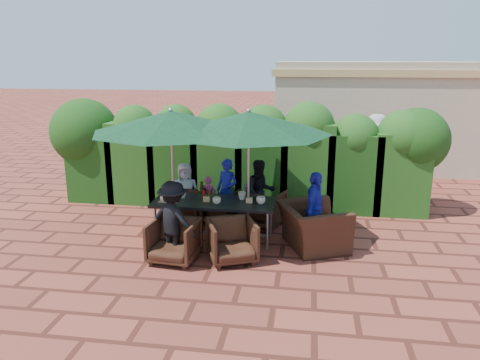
# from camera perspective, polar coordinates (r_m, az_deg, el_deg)

# --- Properties ---
(ground) EXTENTS (80.00, 80.00, 0.00)m
(ground) POSITION_cam_1_polar(r_m,az_deg,el_deg) (8.80, -2.04, -7.50)
(ground) COLOR brown
(ground) RESTS_ON ground
(dining_table) EXTENTS (2.26, 0.90, 0.75)m
(dining_table) POSITION_cam_1_polar(r_m,az_deg,el_deg) (8.71, -3.18, -3.04)
(dining_table) COLOR black
(dining_table) RESTS_ON ground
(umbrella_left) EXTENTS (2.89, 2.89, 2.46)m
(umbrella_left) POSITION_cam_1_polar(r_m,az_deg,el_deg) (8.51, -8.43, 7.05)
(umbrella_left) COLOR gray
(umbrella_left) RESTS_ON ground
(umbrella_right) EXTENTS (2.97, 2.97, 2.46)m
(umbrella_right) POSITION_cam_1_polar(r_m,az_deg,el_deg) (8.30, 1.06, 7.01)
(umbrella_right) COLOR gray
(umbrella_right) RESTS_ON ground
(chair_far_left) EXTENTS (0.96, 0.92, 0.84)m
(chair_far_left) POSITION_cam_1_polar(r_m,az_deg,el_deg) (9.84, -6.92, -2.56)
(chair_far_left) COLOR black
(chair_far_left) RESTS_ON ground
(chair_far_mid) EXTENTS (0.89, 0.86, 0.76)m
(chair_far_mid) POSITION_cam_1_polar(r_m,az_deg,el_deg) (9.70, -2.62, -2.99)
(chair_far_mid) COLOR black
(chair_far_mid) RESTS_ON ground
(chair_far_right) EXTENTS (0.98, 0.95, 0.80)m
(chair_far_right) POSITION_cam_1_polar(r_m,az_deg,el_deg) (9.52, 2.83, -3.21)
(chair_far_right) COLOR black
(chair_far_right) RESTS_ON ground
(chair_near_left) EXTENTS (0.83, 0.79, 0.78)m
(chair_near_left) POSITION_cam_1_polar(r_m,az_deg,el_deg) (7.94, -8.08, -7.14)
(chair_near_left) COLOR black
(chair_near_left) RESTS_ON ground
(chair_near_right) EXTENTS (0.98, 0.95, 0.78)m
(chair_near_right) POSITION_cam_1_polar(r_m,az_deg,el_deg) (7.87, -0.98, -7.19)
(chair_near_right) COLOR black
(chair_near_right) RESTS_ON ground
(chair_end_right) EXTENTS (1.18, 1.40, 1.04)m
(chair_end_right) POSITION_cam_1_polar(r_m,az_deg,el_deg) (8.48, 8.94, -4.79)
(chair_end_right) COLOR black
(chair_end_right) RESTS_ON ground
(adult_far_left) EXTENTS (0.69, 0.52, 1.24)m
(adult_far_left) POSITION_cam_1_polar(r_m,az_deg,el_deg) (9.74, -6.73, -1.51)
(adult_far_left) COLOR silver
(adult_far_left) RESTS_ON ground
(adult_far_mid) EXTENTS (0.59, 0.55, 1.32)m
(adult_far_mid) POSITION_cam_1_polar(r_m,az_deg,el_deg) (9.67, -1.61, -1.29)
(adult_far_mid) COLOR #1F24A9
(adult_far_mid) RESTS_ON ground
(adult_far_right) EXTENTS (0.74, 0.59, 1.33)m
(adult_far_right) POSITION_cam_1_polar(r_m,az_deg,el_deg) (9.55, 2.49, -1.48)
(adult_far_right) COLOR black
(adult_far_right) RESTS_ON ground
(adult_near_left) EXTENTS (0.95, 0.68, 1.36)m
(adult_near_left) POSITION_cam_1_polar(r_m,az_deg,el_deg) (7.95, -8.15, -4.89)
(adult_near_left) COLOR black
(adult_near_left) RESTS_ON ground
(adult_end_right) EXTENTS (0.56, 0.87, 1.37)m
(adult_end_right) POSITION_cam_1_polar(r_m,az_deg,el_deg) (8.53, 9.06, -3.52)
(adult_end_right) COLOR #1F24A9
(adult_end_right) RESTS_ON ground
(child_left) EXTENTS (0.36, 0.31, 0.92)m
(child_left) POSITION_cam_1_polar(r_m,az_deg,el_deg) (9.90, -3.85, -2.16)
(child_left) COLOR #F25592
(child_left) RESTS_ON ground
(child_right) EXTENTS (0.32, 0.27, 0.82)m
(child_right) POSITION_cam_1_polar(r_m,az_deg,el_deg) (9.71, 0.97, -2.76)
(child_right) COLOR #9B53B5
(child_right) RESTS_ON ground
(pedestrian_a) EXTENTS (1.49, 1.23, 1.55)m
(pedestrian_a) POSITION_cam_1_polar(r_m,az_deg,el_deg) (12.51, 8.51, 2.79)
(pedestrian_a) COLOR green
(pedestrian_a) RESTS_ON ground
(pedestrian_b) EXTENTS (0.80, 0.49, 1.65)m
(pedestrian_b) POSITION_cam_1_polar(r_m,az_deg,el_deg) (12.79, 11.58, 3.15)
(pedestrian_b) COLOR #F25592
(pedestrian_b) RESTS_ON ground
(pedestrian_c) EXTENTS (1.34, 0.87, 1.93)m
(pedestrian_c) POSITION_cam_1_polar(r_m,az_deg,el_deg) (12.62, 16.14, 3.36)
(pedestrian_c) COLOR #9A9BA3
(pedestrian_c) RESTS_ON ground
(cup_a) EXTENTS (0.16, 0.16, 0.12)m
(cup_a) POSITION_cam_1_polar(r_m,az_deg,el_deg) (8.70, -9.21, -2.27)
(cup_a) COLOR beige
(cup_a) RESTS_ON dining_table
(cup_b) EXTENTS (0.15, 0.15, 0.14)m
(cup_b) POSITION_cam_1_polar(r_m,az_deg,el_deg) (8.91, -7.01, -1.73)
(cup_b) COLOR beige
(cup_b) RESTS_ON dining_table
(cup_c) EXTENTS (0.15, 0.15, 0.12)m
(cup_c) POSITION_cam_1_polar(r_m,az_deg,el_deg) (8.51, -2.85, -2.51)
(cup_c) COLOR beige
(cup_c) RESTS_ON dining_table
(cup_d) EXTENTS (0.15, 0.15, 0.14)m
(cup_d) POSITION_cam_1_polar(r_m,az_deg,el_deg) (8.74, 0.23, -1.92)
(cup_d) COLOR beige
(cup_d) RESTS_ON dining_table
(cup_e) EXTENTS (0.17, 0.17, 0.13)m
(cup_e) POSITION_cam_1_polar(r_m,az_deg,el_deg) (8.49, 2.56, -2.49)
(cup_e) COLOR beige
(cup_e) RESTS_ON dining_table
(ketchup_bottle) EXTENTS (0.04, 0.04, 0.17)m
(ketchup_bottle) POSITION_cam_1_polar(r_m,az_deg,el_deg) (8.80, -4.43, -1.77)
(ketchup_bottle) COLOR #B20C0A
(ketchup_bottle) RESTS_ON dining_table
(sauce_bottle) EXTENTS (0.04, 0.04, 0.17)m
(sauce_bottle) POSITION_cam_1_polar(r_m,az_deg,el_deg) (8.71, -3.78, -1.94)
(sauce_bottle) COLOR #4C230C
(sauce_bottle) RESTS_ON dining_table
(serving_tray) EXTENTS (0.35, 0.25, 0.02)m
(serving_tray) POSITION_cam_1_polar(r_m,az_deg,el_deg) (8.75, -8.63, -2.51)
(serving_tray) COLOR #AF7D54
(serving_tray) RESTS_ON dining_table
(number_block_left) EXTENTS (0.12, 0.06, 0.10)m
(number_block_left) POSITION_cam_1_polar(r_m,az_deg,el_deg) (8.63, -4.10, -2.34)
(number_block_left) COLOR tan
(number_block_left) RESTS_ON dining_table
(number_block_right) EXTENTS (0.12, 0.06, 0.10)m
(number_block_right) POSITION_cam_1_polar(r_m,az_deg,el_deg) (8.55, 1.14, -2.48)
(number_block_right) COLOR tan
(number_block_right) RESTS_ON dining_table
(hedge_wall) EXTENTS (9.10, 1.60, 2.41)m
(hedge_wall) POSITION_cam_1_polar(r_m,az_deg,el_deg) (10.64, -0.18, 3.78)
(hedge_wall) COLOR black
(hedge_wall) RESTS_ON ground
(building) EXTENTS (6.20, 3.08, 3.20)m
(building) POSITION_cam_1_polar(r_m,az_deg,el_deg) (15.23, 16.10, 7.67)
(building) COLOR #C1AC8F
(building) RESTS_ON ground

